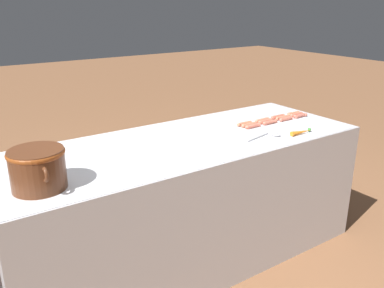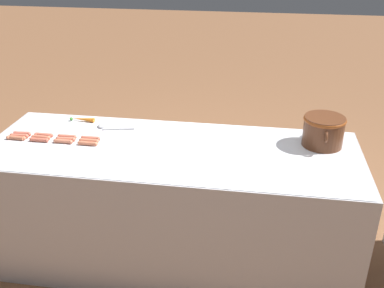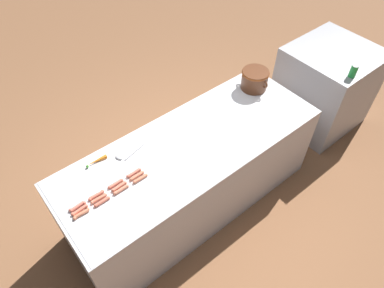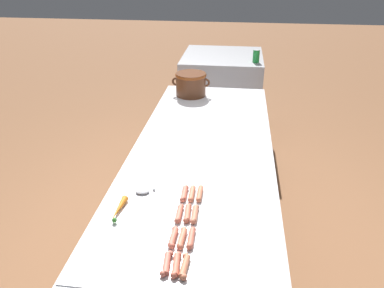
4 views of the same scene
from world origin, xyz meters
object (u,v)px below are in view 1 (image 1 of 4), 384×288
(hot_dog_2, at_px, (270,122))
(hot_dog_10, at_px, (262,120))
(hot_dog_9, at_px, (278,117))
(hot_dog_11, at_px, (245,124))
(hot_dog_6, at_px, (265,121))
(hot_dog_7, at_px, (249,125))
(hot_dog_8, at_px, (294,113))
(hot_dog_1, at_px, (286,119))
(bean_pot, at_px, (38,167))
(carrot, at_px, (302,132))
(serving_spoon, at_px, (269,135))
(hot_dog_3, at_px, (253,126))
(hot_dog_4, at_px, (297,115))
(hot_dog_5, at_px, (282,118))
(hot_dog_0, at_px, (300,116))

(hot_dog_2, xyz_separation_m, hot_dog_10, (0.07, 0.00, 0.00))
(hot_dog_9, bearing_deg, hot_dog_11, 89.86)
(hot_dog_6, relative_size, hot_dog_7, 1.00)
(hot_dog_11, bearing_deg, hot_dog_6, -103.34)
(hot_dog_6, distance_m, hot_dog_8, 0.33)
(hot_dog_1, height_order, hot_dog_11, same)
(bean_pot, xyz_separation_m, carrot, (-0.13, -1.64, -0.09))
(hot_dog_8, xyz_separation_m, serving_spoon, (-0.27, 0.52, -0.01))
(hot_dog_3, relative_size, serving_spoon, 0.49)
(hot_dog_10, bearing_deg, serving_spoon, 144.09)
(hot_dog_11, bearing_deg, serving_spoon, 173.42)
(hot_dog_4, xyz_separation_m, hot_dog_5, (-0.00, 0.15, 0.00))
(hot_dog_3, xyz_separation_m, hot_dog_6, (0.04, -0.15, 0.00))
(hot_dog_10, relative_size, carrot, 0.73)
(hot_dog_0, distance_m, serving_spoon, 0.55)
(hot_dog_1, bearing_deg, hot_dog_9, 3.35)
(hot_dog_5, xyz_separation_m, serving_spoon, (-0.24, 0.37, -0.01))
(hot_dog_11, relative_size, carrot, 0.73)
(hot_dog_10, xyz_separation_m, carrot, (-0.36, -0.01, 0.00))
(hot_dog_3, height_order, hot_dog_9, same)
(carrot, bearing_deg, hot_dog_2, 1.67)
(hot_dog_0, height_order, bean_pot, bean_pot)
(hot_dog_10, bearing_deg, hot_dog_11, 88.35)
(hot_dog_1, relative_size, hot_dog_11, 1.00)
(hot_dog_0, distance_m, hot_dog_6, 0.32)
(hot_dog_4, relative_size, hot_dog_10, 1.00)
(hot_dog_6, bearing_deg, bean_pot, 96.88)
(hot_dog_3, relative_size, hot_dog_11, 1.00)
(hot_dog_7, relative_size, hot_dog_10, 1.00)
(hot_dog_7, bearing_deg, hot_dog_9, -83.50)
(hot_dog_0, xyz_separation_m, bean_pot, (-0.16, 1.94, 0.09))
(hot_dog_5, distance_m, hot_dog_10, 0.17)
(hot_dog_6, bearing_deg, carrot, -177.30)
(hot_dog_1, bearing_deg, bean_pot, 95.04)
(hot_dog_2, bearing_deg, carrot, -178.33)
(hot_dog_10, bearing_deg, hot_dog_2, -177.69)
(hot_dog_11, height_order, serving_spoon, hot_dog_11)
(hot_dog_0, relative_size, hot_dog_1, 1.00)
(hot_dog_3, bearing_deg, hot_dog_10, -65.53)
(hot_dog_4, bearing_deg, hot_dog_5, 90.15)
(hot_dog_1, height_order, hot_dog_6, same)
(hot_dog_3, bearing_deg, hot_dog_7, 4.36)
(hot_dog_11, bearing_deg, carrot, -153.82)
(hot_dog_1, relative_size, hot_dog_5, 1.00)
(hot_dog_1, xyz_separation_m, serving_spoon, (-0.20, 0.36, -0.01))
(hot_dog_5, bearing_deg, hot_dog_1, 178.28)
(hot_dog_9, xyz_separation_m, hot_dog_11, (0.00, 0.33, 0.00))
(hot_dog_10, bearing_deg, hot_dog_8, -90.09)
(hot_dog_2, distance_m, hot_dog_8, 0.33)
(hot_dog_3, xyz_separation_m, hot_dog_8, (0.07, -0.48, 0.00))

